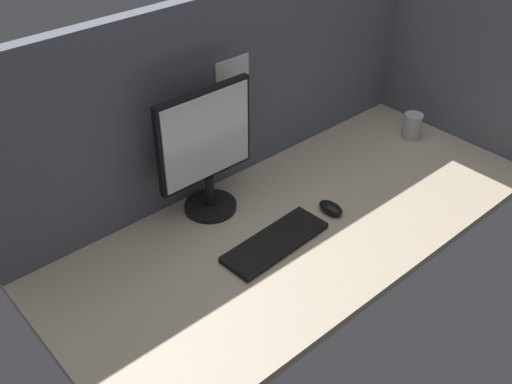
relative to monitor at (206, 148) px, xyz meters
The scene contains 7 objects.
ground_plane 41.34cm from the monitor, 50.49° to the right, with size 180.00×80.00×3.00cm, color tan.
cubicle_wall_back 26.16cm from the monitor, 30.86° to the left, with size 180.00×5.50×68.19cm.
cubicle_wall_side 111.55cm from the monitor, 13.07° to the right, with size 5.00×80.00×68.19cm, color #565B66.
monitor is the anchor object (origin of this frame).
keyboard 37.56cm from the monitor, 82.86° to the right, with size 37.00×13.00×2.00cm, color black.
mouse 47.35cm from the monitor, 44.96° to the right, with size 5.60×9.60×3.40cm, color black.
mug_steel 94.89cm from the monitor, 10.54° to the right, with size 7.49×7.49×10.42cm.
Camera 1 is at (-116.18, -107.41, 124.33)cm, focal length 41.43 mm.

